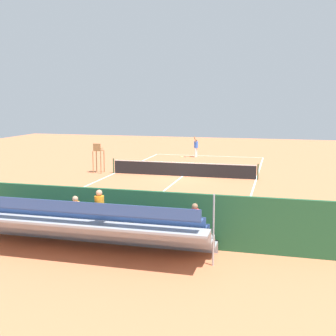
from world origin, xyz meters
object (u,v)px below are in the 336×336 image
at_px(bleacher_stand, 87,226).
at_px(equipment_bag, 98,229).
at_px(courtside_bench, 146,223).
at_px(tennis_ball_near, 190,158).
at_px(tennis_net, 183,169).
at_px(tennis_player, 196,146).
at_px(umpire_chair, 98,155).
at_px(tennis_racket, 182,157).

bearing_deg(bleacher_stand, equipment_bag, -75.80).
distance_m(courtside_bench, tennis_ball_near, 22.64).
relative_size(tennis_net, equipment_bag, 11.44).
bearing_deg(tennis_ball_near, tennis_net, 98.42).
xyz_separation_m(tennis_net, tennis_player, (0.99, -9.92, 0.51)).
bearing_deg(umpire_chair, tennis_racket, -111.89).
bearing_deg(tennis_ball_near, tennis_player, -116.52).
distance_m(tennis_net, tennis_player, 9.98).
distance_m(tennis_net, tennis_ball_near, 9.29).
relative_size(tennis_net, tennis_ball_near, 156.06).
bearing_deg(courtside_bench, equipment_bag, 3.70).
bearing_deg(bleacher_stand, courtside_bench, -125.60).
distance_m(equipment_bag, tennis_player, 23.34).
distance_m(tennis_racket, tennis_ball_near, 1.02).
relative_size(umpire_chair, tennis_player, 1.11).
bearing_deg(tennis_player, tennis_ball_near, 63.48).
bearing_deg(courtside_bench, bleacher_stand, 54.40).
distance_m(bleacher_stand, equipment_bag, 2.15).
distance_m(courtside_bench, tennis_player, 23.33).
xyz_separation_m(tennis_net, tennis_ball_near, (1.36, -9.18, -0.47)).
bearing_deg(bleacher_stand, umpire_chair, -67.59).
relative_size(umpire_chair, tennis_racket, 3.72).
xyz_separation_m(umpire_chair, tennis_racket, (-3.97, -9.89, -1.30)).
bearing_deg(courtside_bench, tennis_net, -83.33).
xyz_separation_m(bleacher_stand, umpire_chair, (6.26, -15.18, 0.39)).
height_order(equipment_bag, tennis_player, tennis_player).
height_order(courtside_bench, equipment_bag, courtside_bench).
bearing_deg(equipment_bag, courtside_bench, -176.30).
xyz_separation_m(umpire_chair, tennis_player, (-5.21, -10.09, -0.30)).
xyz_separation_m(bleacher_stand, tennis_ball_near, (1.42, -24.53, -0.89)).
distance_m(bleacher_stand, courtside_bench, 2.59).
xyz_separation_m(umpire_chair, courtside_bench, (-7.75, 13.10, -0.76)).
bearing_deg(umpire_chair, bleacher_stand, 112.41).
relative_size(equipment_bag, tennis_player, 0.47).
relative_size(tennis_net, courtside_bench, 5.72).
height_order(tennis_net, umpire_chair, umpire_chair).
bearing_deg(tennis_net, tennis_player, -84.30).
bearing_deg(tennis_ball_near, umpire_chair, 62.63).
distance_m(bleacher_stand, umpire_chair, 16.42).
relative_size(bleacher_stand, courtside_bench, 5.03).
xyz_separation_m(courtside_bench, tennis_ball_near, (2.91, -22.45, -0.53)).
bearing_deg(tennis_racket, equipment_bag, 94.44).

